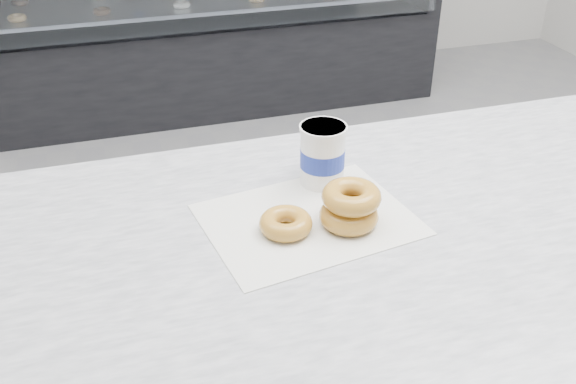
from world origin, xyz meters
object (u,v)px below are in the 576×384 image
object	(u,v)px
display_case	(214,14)
donut_stack	(350,206)
counter	(473,382)
coffee_cup	(323,154)
donut_single	(286,223)

from	to	relation	value
display_case	donut_stack	xyz separation A→B (m)	(-0.30, -2.69, 0.44)
counter	display_case	xyz separation A→B (m)	(0.00, 2.72, 0.04)
display_case	coffee_cup	xyz separation A→B (m)	(-0.29, -2.55, 0.47)
display_case	coffee_cup	size ratio (longest dim) A/B	20.80
counter	donut_single	xyz separation A→B (m)	(-0.40, 0.04, 0.47)
counter	donut_single	size ratio (longest dim) A/B	34.75
donut_single	coffee_cup	distance (m)	0.18
counter	donut_stack	xyz separation A→B (m)	(-0.30, 0.03, 0.48)
counter	donut_single	distance (m)	0.62
donut_stack	donut_single	bearing A→B (deg)	174.74
donut_single	donut_stack	distance (m)	0.11
display_case	donut_single	distance (m)	2.75
counter	coffee_cup	xyz separation A→B (m)	(-0.29, 0.17, 0.51)
counter	coffee_cup	bearing A→B (deg)	149.86
counter	coffee_cup	distance (m)	0.61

